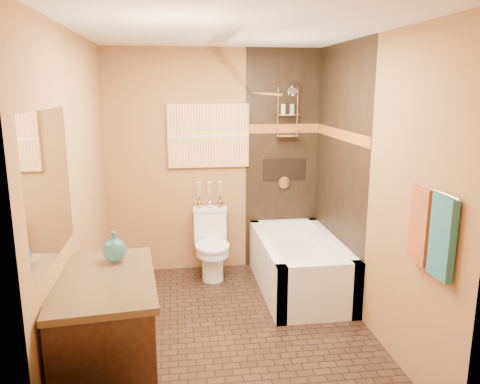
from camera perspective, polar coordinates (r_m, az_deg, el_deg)
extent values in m
plane|color=black|center=(4.27, -1.04, -16.43)|extent=(3.00, 3.00, 0.00)
cube|color=olive|center=(3.87, -19.04, -0.38)|extent=(0.02, 3.00, 2.50)
cube|color=olive|center=(4.14, 15.62, 0.67)|extent=(0.02, 3.00, 2.50)
cube|color=olive|center=(5.29, -3.08, 3.66)|extent=(2.40, 0.02, 2.50)
cube|color=olive|center=(2.40, 3.25, -7.54)|extent=(2.40, 0.02, 2.50)
plane|color=silver|center=(3.76, -1.20, 19.13)|extent=(3.00, 3.00, 0.00)
cube|color=black|center=(5.40, 5.17, 3.81)|extent=(0.85, 0.01, 2.50)
cube|color=black|center=(4.82, 11.96, 2.51)|extent=(0.01, 1.50, 2.50)
cube|color=brown|center=(5.34, 5.27, 7.71)|extent=(0.85, 0.01, 0.10)
cube|color=brown|center=(4.76, 12.05, 6.89)|extent=(0.01, 1.50, 0.10)
cube|color=black|center=(5.41, 5.42, 2.76)|extent=(0.50, 0.01, 0.25)
cylinder|color=silver|center=(5.21, 5.98, 12.64)|extent=(0.02, 0.26, 0.02)
cylinder|color=silver|center=(5.06, 6.39, 12.06)|extent=(0.11, 0.11, 0.09)
cylinder|color=silver|center=(5.43, 5.43, 1.17)|extent=(0.14, 0.02, 0.14)
cylinder|color=silver|center=(4.53, 2.80, 11.94)|extent=(0.03, 1.55, 0.03)
cylinder|color=silver|center=(3.16, 22.52, 0.24)|extent=(0.02, 0.55, 0.02)
cube|color=#1F5268|center=(3.12, 23.46, -5.10)|extent=(0.05, 0.22, 0.52)
cube|color=#9C411C|center=(3.34, 21.16, -3.80)|extent=(0.05, 0.22, 0.52)
cube|color=orange|center=(5.22, -3.88, 6.85)|extent=(0.90, 0.04, 0.70)
cube|color=white|center=(3.00, -22.14, 0.65)|extent=(0.01, 1.00, 0.90)
cube|color=white|center=(4.35, 9.62, -12.01)|extent=(0.80, 0.10, 0.55)
cube|color=white|center=(5.60, 5.31, -6.15)|extent=(0.80, 0.10, 0.55)
cube|color=white|center=(4.89, 3.16, -8.98)|extent=(0.10, 1.50, 0.55)
cube|color=white|center=(5.06, 11.04, -8.42)|extent=(0.10, 1.50, 0.55)
cube|color=white|center=(5.00, 7.15, -9.78)|extent=(0.64, 1.34, 0.35)
cube|color=white|center=(5.34, -3.65, -4.17)|extent=(0.37, 0.19, 0.36)
cube|color=white|center=(5.28, -3.68, -2.10)|extent=(0.39, 0.21, 0.04)
cylinder|color=white|center=(5.18, -3.35, -8.81)|extent=(0.23, 0.23, 0.36)
cylinder|color=white|center=(5.13, -3.37, -7.13)|extent=(0.35, 0.35, 0.10)
cylinder|color=white|center=(5.11, -3.38, -6.57)|extent=(0.37, 0.37, 0.03)
cube|color=black|center=(3.33, -15.93, -17.50)|extent=(0.69, 1.02, 0.86)
cube|color=black|center=(3.13, -16.26, -10.31)|extent=(0.72, 1.08, 0.04)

